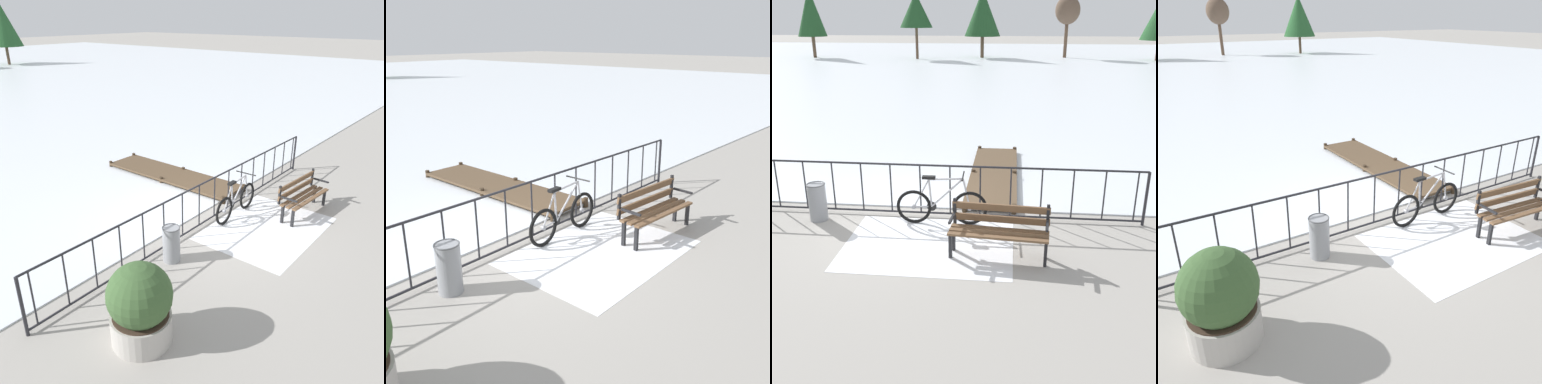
# 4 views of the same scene
# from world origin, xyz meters

# --- Properties ---
(ground_plane) EXTENTS (160.00, 160.00, 0.00)m
(ground_plane) POSITION_xyz_m (0.00, 0.00, 0.00)
(ground_plane) COLOR #9E9991
(frozen_pond) EXTENTS (80.00, 56.00, 0.03)m
(frozen_pond) POSITION_xyz_m (0.00, 28.40, 0.01)
(frozen_pond) COLOR silver
(frozen_pond) RESTS_ON ground
(snow_patch) EXTENTS (2.89, 2.15, 0.01)m
(snow_patch) POSITION_xyz_m (0.65, -1.20, 0.00)
(snow_patch) COLOR white
(snow_patch) RESTS_ON ground
(railing_fence) EXTENTS (9.06, 0.06, 1.07)m
(railing_fence) POSITION_xyz_m (0.00, 0.00, 0.56)
(railing_fence) COLOR #232328
(railing_fence) RESTS_ON ground
(bicycle_near_railing) EXTENTS (1.71, 0.52, 0.97)m
(bicycle_near_railing) POSITION_xyz_m (0.74, -0.31, 0.37)
(bicycle_near_railing) COLOR black
(bicycle_near_railing) RESTS_ON ground
(park_bench) EXTENTS (1.63, 0.61, 0.89)m
(park_bench) POSITION_xyz_m (1.85, -1.44, 0.51)
(park_bench) COLOR brown
(park_bench) RESTS_ON ground
(trash_bin) EXTENTS (0.35, 0.35, 0.73)m
(trash_bin) POSITION_xyz_m (-1.64, -0.36, 0.37)
(trash_bin) COLOR gray
(trash_bin) RESTS_ON ground
(wooden_dock) EXTENTS (1.10, 4.37, 0.20)m
(wooden_dock) POSITION_xyz_m (1.61, 2.44, 0.12)
(wooden_dock) COLOR brown
(wooden_dock) RESTS_ON ground
(tree_west_mid) EXTENTS (2.78, 2.78, 5.43)m
(tree_west_mid) POSITION_xyz_m (-6.41, 33.47, 4.00)
(tree_west_mid) COLOR brown
(tree_west_mid) RESTS_ON ground
(tree_centre) EXTENTS (2.51, 2.51, 5.89)m
(tree_centre) POSITION_xyz_m (-15.82, 33.85, 3.84)
(tree_centre) COLOR brown
(tree_centre) RESTS_ON ground
(tree_east_mid) EXTENTS (3.16, 3.16, 5.73)m
(tree_east_mid) POSITION_xyz_m (-0.89, 35.36, 3.78)
(tree_east_mid) COLOR brown
(tree_east_mid) RESTS_ON ground
(tree_far_east) EXTENTS (2.15, 2.15, 5.19)m
(tree_far_east) POSITION_xyz_m (6.49, 36.17, 3.94)
(tree_far_east) COLOR brown
(tree_far_east) RESTS_ON ground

